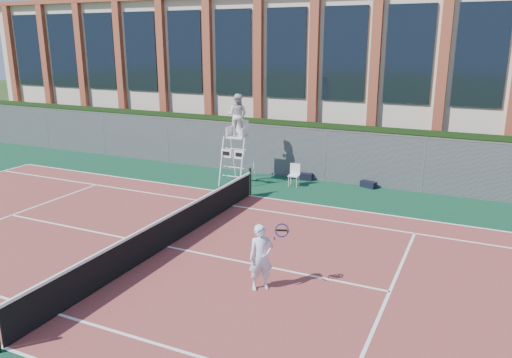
% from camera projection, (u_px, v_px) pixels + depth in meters
% --- Properties ---
extents(ground, '(120.00, 120.00, 0.00)m').
position_uv_depth(ground, '(167.00, 247.00, 14.52)').
color(ground, '#233814').
extents(apron, '(36.00, 20.00, 0.01)m').
position_uv_depth(apron, '(186.00, 236.00, 15.39)').
color(apron, '#0D3C28').
rests_on(apron, ground).
extents(tennis_court, '(23.77, 10.97, 0.02)m').
position_uv_depth(tennis_court, '(167.00, 247.00, 14.52)').
color(tennis_court, brown).
rests_on(tennis_court, apron).
extents(tennis_net, '(0.10, 11.30, 1.10)m').
position_uv_depth(tennis_net, '(166.00, 230.00, 14.38)').
color(tennis_net, black).
rests_on(tennis_net, ground).
extents(fence, '(40.00, 0.06, 2.20)m').
position_uv_depth(fence, '(282.00, 152.00, 21.91)').
color(fence, '#595E60').
rests_on(fence, ground).
extents(hedge, '(40.00, 1.40, 2.20)m').
position_uv_depth(hedge, '(291.00, 147.00, 22.96)').
color(hedge, black).
rests_on(hedge, ground).
extents(building, '(45.00, 10.60, 8.22)m').
position_uv_depth(building, '(341.00, 70.00, 29.08)').
color(building, beige).
rests_on(building, ground).
extents(umpire_chair, '(1.06, 1.63, 3.79)m').
position_uv_depth(umpire_chair, '(238.00, 118.00, 20.45)').
color(umpire_chair, white).
rests_on(umpire_chair, ground).
extents(plastic_chair, '(0.47, 0.47, 0.92)m').
position_uv_depth(plastic_chair, '(294.00, 173.00, 20.57)').
color(plastic_chair, silver).
rests_on(plastic_chair, apron).
extents(sports_bag_near, '(0.71, 0.35, 0.29)m').
position_uv_depth(sports_bag_near, '(304.00, 177.00, 21.51)').
color(sports_bag_near, black).
rests_on(sports_bag_near, apron).
extents(sports_bag_far, '(0.70, 0.49, 0.26)m').
position_uv_depth(sports_bag_far, '(368.00, 184.00, 20.39)').
color(sports_bag_far, black).
rests_on(sports_bag_far, apron).
extents(tennis_player, '(0.98, 0.77, 1.65)m').
position_uv_depth(tennis_player, '(261.00, 257.00, 11.85)').
color(tennis_player, silver).
rests_on(tennis_player, tennis_court).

